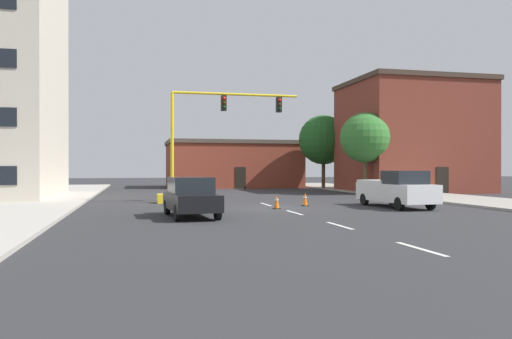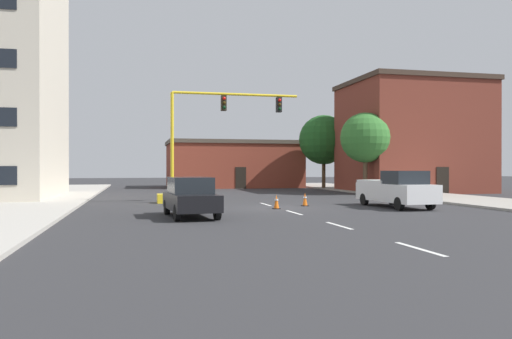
% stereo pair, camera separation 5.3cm
% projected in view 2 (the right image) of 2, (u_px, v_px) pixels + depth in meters
% --- Properties ---
extents(ground_plane, '(160.00, 160.00, 0.00)m').
position_uv_depth(ground_plane, '(277.00, 208.00, 27.01)').
color(ground_plane, '#2D2D30').
extents(sidewalk_left, '(6.00, 56.00, 0.14)m').
position_uv_depth(sidewalk_left, '(39.00, 201.00, 31.73)').
color(sidewalk_left, '#B2ADA3').
rests_on(sidewalk_left, ground_plane).
extents(sidewalk_right, '(6.00, 56.00, 0.14)m').
position_uv_depth(sidewalk_right, '(420.00, 195.00, 37.85)').
color(sidewalk_right, '#9E998E').
rests_on(sidewalk_right, ground_plane).
extents(lane_stripe_seg_0, '(0.16, 2.40, 0.01)m').
position_uv_depth(lane_stripe_seg_0, '(419.00, 249.00, 13.38)').
color(lane_stripe_seg_0, silver).
rests_on(lane_stripe_seg_0, ground_plane).
extents(lane_stripe_seg_1, '(0.16, 2.40, 0.01)m').
position_uv_depth(lane_stripe_seg_1, '(339.00, 226.00, 18.73)').
color(lane_stripe_seg_1, silver).
rests_on(lane_stripe_seg_1, ground_plane).
extents(lane_stripe_seg_2, '(0.16, 2.40, 0.01)m').
position_uv_depth(lane_stripe_seg_2, '(294.00, 213.00, 24.09)').
color(lane_stripe_seg_2, silver).
rests_on(lane_stripe_seg_2, ground_plane).
extents(lane_stripe_seg_3, '(0.16, 2.40, 0.01)m').
position_uv_depth(lane_stripe_seg_3, '(266.00, 204.00, 29.44)').
color(lane_stripe_seg_3, silver).
rests_on(lane_stripe_seg_3, ground_plane).
extents(building_brick_center, '(14.21, 9.13, 5.01)m').
position_uv_depth(building_brick_center, '(233.00, 164.00, 55.37)').
color(building_brick_center, brown).
rests_on(building_brick_center, ground_plane).
extents(building_row_right, '(11.23, 9.50, 9.78)m').
position_uv_depth(building_row_right, '(412.00, 136.00, 44.59)').
color(building_row_right, brown).
rests_on(building_row_right, ground_plane).
extents(traffic_signal_gantry, '(8.85, 1.20, 6.83)m').
position_uv_depth(traffic_signal_gantry, '(191.00, 166.00, 30.99)').
color(traffic_signal_gantry, yellow).
rests_on(traffic_signal_gantry, ground_plane).
extents(tree_right_far, '(4.89, 4.89, 7.34)m').
position_uv_depth(tree_right_far, '(324.00, 140.00, 49.89)').
color(tree_right_far, '#4C3823').
rests_on(tree_right_far, ground_plane).
extents(tree_right_mid, '(3.98, 3.98, 6.51)m').
position_uv_depth(tree_right_mid, '(365.00, 138.00, 39.94)').
color(tree_right_mid, brown).
rests_on(tree_right_mid, ground_plane).
extents(pickup_truck_white, '(2.22, 5.48, 1.99)m').
position_uv_depth(pickup_truck_white, '(396.00, 189.00, 27.17)').
color(pickup_truck_white, white).
rests_on(pickup_truck_white, ground_plane).
extents(sedan_black_near_left, '(2.19, 4.63, 1.74)m').
position_uv_depth(sedan_black_near_left, '(191.00, 197.00, 21.96)').
color(sedan_black_near_left, black).
rests_on(sedan_black_near_left, ground_plane).
extents(traffic_cone_roadside_a, '(0.36, 0.36, 0.75)m').
position_uv_depth(traffic_cone_roadside_a, '(276.00, 202.00, 26.25)').
color(traffic_cone_roadside_a, black).
rests_on(traffic_cone_roadside_a, ground_plane).
extents(traffic_cone_roadside_b, '(0.36, 0.36, 0.76)m').
position_uv_depth(traffic_cone_roadside_b, '(305.00, 199.00, 28.20)').
color(traffic_cone_roadside_b, black).
rests_on(traffic_cone_roadside_b, ground_plane).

